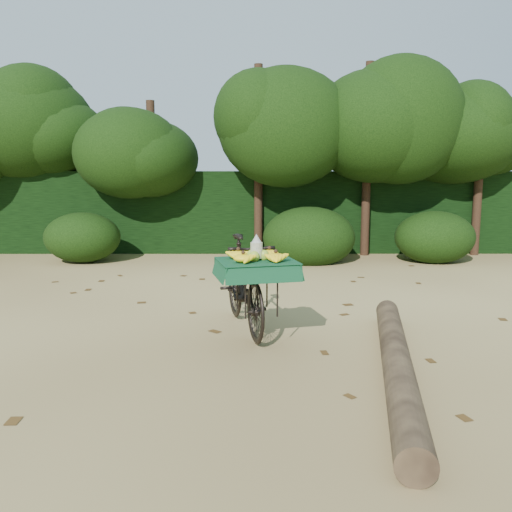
{
  "coord_description": "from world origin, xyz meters",
  "views": [
    {
      "loc": [
        0.42,
        -6.36,
        1.81
      ],
      "look_at": [
        0.43,
        -0.52,
        0.89
      ],
      "focal_mm": 38.0,
      "sensor_mm": 36.0,
      "label": 1
    }
  ],
  "objects": [
    {
      "name": "bush_clumps",
      "position": [
        0.5,
        4.3,
        0.45
      ],
      "size": [
        8.8,
        1.7,
        0.9
      ],
      "primitive_type": null,
      "color": "black",
      "rests_on": "ground"
    },
    {
      "name": "ground",
      "position": [
        0.0,
        0.0,
        0.0
      ],
      "size": [
        80.0,
        80.0,
        0.0
      ],
      "primitive_type": "plane",
      "color": "tan",
      "rests_on": "ground"
    },
    {
      "name": "hedge_backdrop",
      "position": [
        0.0,
        6.3,
        0.9
      ],
      "size": [
        26.0,
        1.8,
        1.8
      ],
      "primitive_type": "cube",
      "color": "black",
      "rests_on": "ground"
    },
    {
      "name": "fallen_log",
      "position": [
        1.68,
        -1.75,
        0.13
      ],
      "size": [
        0.94,
        3.58,
        0.26
      ],
      "primitive_type": "cylinder",
      "rotation": [
        1.57,
        0.0,
        -0.19
      ],
      "color": "brown",
      "rests_on": "ground"
    },
    {
      "name": "leaf_litter",
      "position": [
        0.0,
        0.65,
        0.01
      ],
      "size": [
        7.0,
        7.3,
        0.01
      ],
      "primitive_type": null,
      "color": "#4C3214",
      "rests_on": "ground"
    },
    {
      "name": "tree_row",
      "position": [
        -0.65,
        5.5,
        2.0
      ],
      "size": [
        14.5,
        2.0,
        4.0
      ],
      "primitive_type": null,
      "color": "black",
      "rests_on": "ground"
    },
    {
      "name": "vendor_bicycle",
      "position": [
        0.3,
        -0.35,
        0.55
      ],
      "size": [
        1.04,
        1.92,
        1.09
      ],
      "rotation": [
        0.0,
        0.0,
        0.23
      ],
      "color": "black",
      "rests_on": "ground"
    }
  ]
}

